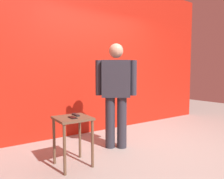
# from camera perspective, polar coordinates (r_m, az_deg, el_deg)

# --- Properties ---
(ground_plane) EXTENTS (12.00, 12.00, 0.00)m
(ground_plane) POSITION_cam_1_polar(r_m,az_deg,el_deg) (3.37, 12.19, -16.48)
(ground_plane) COLOR #9E9991
(back_wall_red) EXTENTS (5.87, 0.12, 3.18)m
(back_wall_red) POSITION_cam_1_polar(r_m,az_deg,el_deg) (4.39, -2.62, 9.57)
(back_wall_red) COLOR red
(back_wall_red) RESTS_ON ground_plane
(standing_person) EXTENTS (0.59, 0.47, 1.66)m
(standing_person) POSITION_cam_1_polar(r_m,az_deg,el_deg) (3.27, 1.12, -0.18)
(standing_person) COLOR #2D2D38
(standing_person) RESTS_ON ground_plane
(side_table) EXTENTS (0.43, 0.43, 0.64)m
(side_table) POSITION_cam_1_polar(r_m,az_deg,el_deg) (2.74, -10.81, -10.17)
(side_table) COLOR brown
(side_table) RESTS_ON ground_plane
(cell_phone) EXTENTS (0.07, 0.15, 0.01)m
(cell_phone) POSITION_cam_1_polar(r_m,az_deg,el_deg) (2.66, -10.87, -7.61)
(cell_phone) COLOR black
(cell_phone) RESTS_ON side_table
(tv_remote) EXTENTS (0.05, 0.17, 0.02)m
(tv_remote) POSITION_cam_1_polar(r_m,az_deg,el_deg) (2.80, -10.01, -6.88)
(tv_remote) COLOR black
(tv_remote) RESTS_ON side_table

